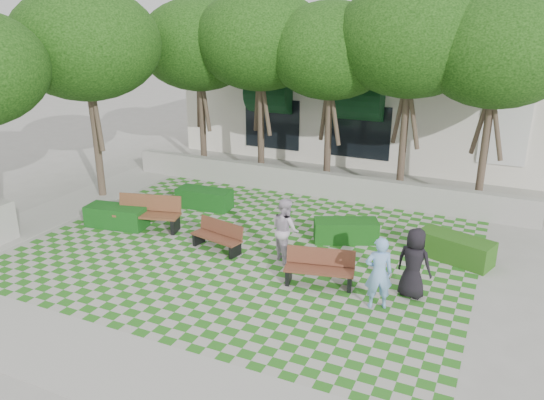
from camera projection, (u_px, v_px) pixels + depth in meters
The scene contains 17 objects.
ground at pixel (231, 264), 14.00m from camera, with size 90.00×90.00×0.00m, color gray.
lawn at pixel (248, 250), 14.85m from camera, with size 12.00×12.00×0.00m, color #2B721E.
sidewalk_south at pixel (110, 366), 9.98m from camera, with size 16.00×2.00×0.01m, color #9E9B93.
sidewalk_west at pixel (57, 211), 17.70m from camera, with size 2.00×12.00×0.01m, color #9E9B93.
retaining_wall at pixel (314, 183), 19.15m from camera, with size 15.00×0.36×0.90m, color #9E9B93.
bench_east at pixel (320, 268), 12.85m from camera, with size 1.76×0.91×0.88m.
bench_mid at pixel (218, 237), 14.75m from camera, with size 1.63×0.84×0.82m.
bench_west at pixel (148, 214), 16.12m from camera, with size 2.09×1.13×1.05m.
hedge_east at pixel (455, 248), 14.15m from camera, with size 1.95×0.78×0.68m, color #214D14.
hedge_midright at pixel (346, 231), 15.33m from camera, with size 1.82×0.73×0.64m, color #124613.
hedge_midleft at pixel (204, 198), 17.96m from camera, with size 1.87×0.75×0.65m, color #124616.
hedge_west at pixel (117, 216), 16.38m from camera, with size 1.88×0.75×0.66m, color #124415.
person_blue at pixel (379, 273), 11.70m from camera, with size 0.62×0.41×1.71m, color #7CABE3.
person_dark at pixel (414, 263), 12.18m from camera, with size 0.83×0.54×1.70m, color black.
person_white at pixel (285, 230), 14.00m from camera, with size 0.84×0.66×1.74m, color silver.
tree_row at pixel (264, 47), 18.09m from camera, with size 17.70×13.40×7.41m.
building at pixel (393, 97), 24.83m from camera, with size 18.00×8.92×5.15m.
Camera 1 is at (6.27, -11.00, 6.30)m, focal length 35.00 mm.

